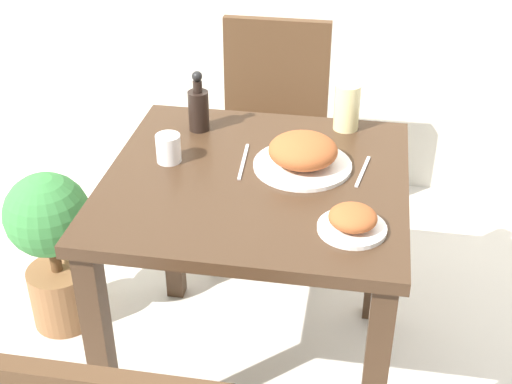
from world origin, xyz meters
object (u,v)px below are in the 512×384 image
object	(u,v)px
chair_far	(271,129)
sauce_bottle	(198,108)
side_plate	(353,221)
juice_glass	(347,107)
drink_cup	(168,148)
potted_plant_left	(52,241)
food_plate	(303,154)

from	to	relation	value
chair_far	sauce_bottle	world-z (taller)	sauce_bottle
side_plate	juice_glass	distance (m)	0.55
side_plate	juice_glass	xyz separation A→B (m)	(-0.05, 0.54, 0.04)
drink_cup	potted_plant_left	distance (m)	0.64
juice_glass	drink_cup	bearing A→B (deg)	-148.81
food_plate	juice_glass	bearing A→B (deg)	68.48
side_plate	sauce_bottle	world-z (taller)	sauce_bottle
sauce_bottle	food_plate	bearing A→B (deg)	-27.98
sauce_bottle	potted_plant_left	distance (m)	0.69
juice_glass	potted_plant_left	bearing A→B (deg)	-168.26
juice_glass	sauce_bottle	size ratio (longest dim) A/B	0.76
chair_far	drink_cup	size ratio (longest dim) A/B	11.15
food_plate	side_plate	world-z (taller)	food_plate
drink_cup	potted_plant_left	world-z (taller)	drink_cup
potted_plant_left	juice_glass	bearing A→B (deg)	11.74
juice_glass	potted_plant_left	distance (m)	1.06
side_plate	drink_cup	bearing A→B (deg)	154.03
potted_plant_left	drink_cup	bearing A→B (deg)	-11.71
sauce_bottle	potted_plant_left	size ratio (longest dim) A/B	0.32
side_plate	potted_plant_left	xyz separation A→B (m)	(-0.98, 0.35, -0.43)
drink_cup	juice_glass	size ratio (longest dim) A/B	0.56
juice_glass	potted_plant_left	xyz separation A→B (m)	(-0.93, -0.19, -0.47)
sauce_bottle	juice_glass	bearing A→B (deg)	10.45
food_plate	juice_glass	world-z (taller)	juice_glass
side_plate	potted_plant_left	bearing A→B (deg)	160.34
food_plate	potted_plant_left	distance (m)	0.94
chair_far	sauce_bottle	distance (m)	0.60
chair_far	food_plate	world-z (taller)	chair_far
chair_far	potted_plant_left	xyz separation A→B (m)	(-0.64, -0.61, -0.17)
chair_far	side_plate	distance (m)	1.05
chair_far	food_plate	xyz separation A→B (m)	(0.19, -0.67, 0.28)
side_plate	sauce_bottle	bearing A→B (deg)	136.55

